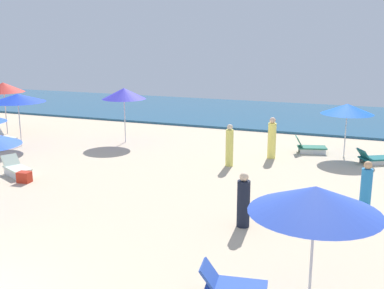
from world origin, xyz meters
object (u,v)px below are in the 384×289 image
lounge_chair_7_1 (309,147)px  cooler_box_0 (24,177)px  lounge_chair_1_0 (231,286)px  beachgoer_0 (243,202)px  umbrella_7 (347,109)px  beachgoer_4 (272,139)px  umbrella_5 (18,98)px  beachgoer_5 (229,146)px  lounge_chair_5_0 (3,138)px  umbrella_8 (3,87)px  lounge_chair_7_0 (375,158)px  umbrella_0 (124,94)px  lounge_chair_4_0 (16,168)px  umbrella_1 (315,200)px  beachgoer_3 (366,188)px

lounge_chair_7_1 → cooler_box_0: (-8.76, -7.96, -0.07)m
lounge_chair_1_0 → beachgoer_0: size_ratio=0.90×
umbrella_7 → beachgoer_4: bearing=-154.0°
cooler_box_0 → umbrella_5: bearing=127.7°
beachgoer_0 → beachgoer_5: size_ratio=0.90×
lounge_chair_5_0 → umbrella_8: size_ratio=0.58×
lounge_chair_7_0 → umbrella_0: bearing=60.3°
lounge_chair_1_0 → umbrella_5: bearing=46.3°
umbrella_5 → beachgoer_5: umbrella_5 is taller
lounge_chair_4_0 → beachgoer_4: size_ratio=0.86×
umbrella_0 → umbrella_1: 15.47m
umbrella_5 → beachgoer_4: bearing=10.2°
umbrella_5 → lounge_chair_5_0: 2.36m
beachgoer_4 → umbrella_8: bearing=-158.9°
umbrella_0 → beachgoer_3: (11.03, -5.47, -1.65)m
lounge_chair_1_0 → umbrella_8: (-15.46, 10.87, 2.17)m
umbrella_1 → lounge_chair_1_0: size_ratio=1.87×
lounge_chair_7_0 → beachgoer_3: bearing=146.7°
umbrella_1 → umbrella_0: bearing=131.3°
lounge_chair_7_0 → lounge_chair_1_0: bearing=136.8°
lounge_chair_7_0 → beachgoer_5: bearing=83.8°
umbrella_1 → beachgoer_4: umbrella_1 is taller
umbrella_5 → beachgoer_0: (12.14, -5.40, -1.55)m
umbrella_0 → umbrella_5: 4.82m
cooler_box_0 → umbrella_8: bearing=131.7°
umbrella_0 → beachgoer_4: bearing=-3.4°
umbrella_8 → umbrella_1: bearing=-33.2°
umbrella_8 → beachgoer_5: 12.87m
umbrella_5 → lounge_chair_7_0: size_ratio=1.58×
lounge_chair_5_0 → umbrella_8: 3.10m
umbrella_0 → beachgoer_5: bearing=-20.8°
lounge_chair_7_0 → umbrella_1: bearing=144.1°
umbrella_0 → lounge_chair_7_0: umbrella_0 is taller
lounge_chair_4_0 → umbrella_7: (11.11, 7.25, 1.77)m
lounge_chair_5_0 → beachgoer_4: beachgoer_4 is taller
lounge_chair_7_0 → beachgoer_5: size_ratio=0.94×
lounge_chair_1_0 → beachgoer_0: 3.63m
beachgoer_4 → umbrella_1: bearing=-54.3°
lounge_chair_7_0 → umbrella_8: (-18.02, -0.75, 2.22)m
umbrella_7 → cooler_box_0: umbrella_7 is taller
umbrella_0 → lounge_chair_4_0: 6.72m
lounge_chair_4_0 → cooler_box_0: (0.89, -0.60, -0.09)m
lounge_chair_1_0 → umbrella_7: (1.33, 12.36, 1.78)m
umbrella_0 → lounge_chair_7_1: 8.90m
lounge_chair_4_0 → beachgoer_4: 10.16m
lounge_chair_5_0 → beachgoer_4: (12.61, 1.85, 0.56)m
lounge_chair_1_0 → cooler_box_0: bearing=54.2°
umbrella_7 → beachgoer_0: 9.16m
beachgoer_5 → lounge_chair_7_0: bearing=110.9°
beachgoer_5 → lounge_chair_5_0: bearing=-93.5°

